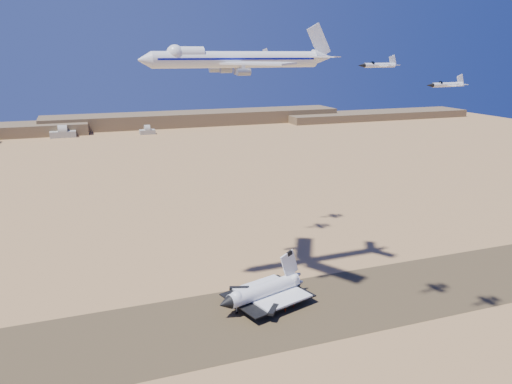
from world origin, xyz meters
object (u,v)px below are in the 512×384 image
object	(u,v)px
shuttle	(264,292)
carrier_747	(232,59)
crew_c	(285,310)
chase_jet_c	(254,55)
crew_a	(291,304)
chase_jet_d	(277,60)
chase_jet_a	(379,65)
chase_jet_b	(447,85)
crew_b	(294,305)

from	to	relation	value
shuttle	carrier_747	world-z (taller)	carrier_747
crew_c	chase_jet_c	bearing A→B (deg)	-74.75
crew_a	chase_jet_d	size ratio (longest dim) A/B	0.12
chase_jet_a	chase_jet_b	distance (m)	22.68
crew_c	chase_jet_d	world-z (taller)	chase_jet_d
shuttle	crew_c	size ratio (longest dim) A/B	22.45
carrier_747	crew_c	xyz separation A→B (m)	(10.95, -31.12, -95.03)
crew_c	chase_jet_b	bearing A→B (deg)	168.45
carrier_747	crew_c	bearing A→B (deg)	-71.82
crew_a	chase_jet_b	bearing A→B (deg)	-132.64
crew_b	chase_jet_a	bearing A→B (deg)	-169.83
crew_b	chase_jet_d	distance (m)	131.10
shuttle	chase_jet_b	distance (m)	103.56
crew_a	chase_jet_a	size ratio (longest dim) A/B	0.11
shuttle	chase_jet_c	size ratio (longest dim) A/B	2.52
carrier_747	crew_b	bearing A→B (deg)	-62.62
crew_b	chase_jet_c	distance (m)	121.29
shuttle	carrier_747	size ratio (longest dim) A/B	0.52
crew_c	chase_jet_c	size ratio (longest dim) A/B	0.11
chase_jet_a	chase_jet_d	world-z (taller)	chase_jet_d
chase_jet_b	chase_jet_c	distance (m)	109.84
carrier_747	chase_jet_b	distance (m)	81.19
chase_jet_a	chase_jet_c	xyz separation A→B (m)	(-11.71, 90.02, 3.04)
chase_jet_c	chase_jet_d	distance (m)	23.26
crew_a	crew_c	size ratio (longest dim) A/B	1.02
chase_jet_a	chase_jet_b	xyz separation A→B (m)	(14.76, -16.22, -5.76)
crew_c	chase_jet_a	bearing A→B (deg)	175.93
shuttle	chase_jet_a	world-z (taller)	chase_jet_a
chase_jet_d	crew_a	bearing A→B (deg)	-103.56
chase_jet_c	carrier_747	bearing A→B (deg)	-118.17
crew_b	chase_jet_b	bearing A→B (deg)	-173.55
crew_b	crew_a	bearing A→B (deg)	-11.09
chase_jet_a	chase_jet_c	world-z (taller)	chase_jet_c
chase_jet_c	chase_jet_b	bearing A→B (deg)	-74.44
crew_c	chase_jet_a	distance (m)	98.22
chase_jet_a	chase_jet_c	distance (m)	90.83
shuttle	chase_jet_a	distance (m)	97.59
crew_a	chase_jet_b	world-z (taller)	chase_jet_b
chase_jet_c	chase_jet_d	world-z (taller)	chase_jet_c
chase_jet_a	chase_jet_b	bearing A→B (deg)	-57.10
crew_a	chase_jet_d	xyz separation A→B (m)	(28.19, 85.99, 94.04)
chase_jet_c	crew_c	bearing A→B (deg)	-99.12
crew_a	crew_b	world-z (taller)	crew_a
chase_jet_c	chase_jet_d	size ratio (longest dim) A/B	1.04
chase_jet_b	crew_c	bearing A→B (deg)	136.41
crew_b	chase_jet_b	xyz separation A→B (m)	(35.96, -33.60, 87.87)
chase_jet_a	shuttle	bearing A→B (deg)	133.11
crew_b	chase_jet_d	bearing A→B (deg)	-58.13
crew_a	chase_jet_d	bearing A→B (deg)	-17.35
shuttle	chase_jet_d	size ratio (longest dim) A/B	2.61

